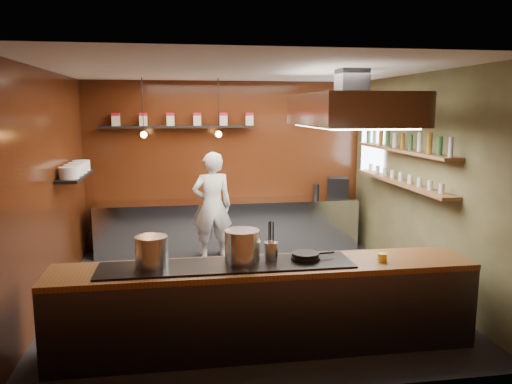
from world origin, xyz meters
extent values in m
plane|color=black|center=(0.00, 0.00, 0.00)|extent=(5.00, 5.00, 0.00)
plane|color=#3F1A0B|center=(0.00, 2.50, 1.50)|extent=(5.00, 0.00, 5.00)
plane|color=#3F1A0B|center=(-2.50, 0.00, 1.50)|extent=(0.00, 5.00, 5.00)
plane|color=#494529|center=(2.50, 0.00, 1.50)|extent=(0.00, 5.00, 5.00)
plane|color=silver|center=(0.00, 0.00, 3.00)|extent=(5.00, 5.00, 0.00)
plane|color=white|center=(2.45, 1.70, 1.90)|extent=(0.00, 1.00, 1.00)
cube|color=silver|center=(0.00, 2.17, 0.45)|extent=(4.60, 0.65, 0.90)
cube|color=#38383D|center=(0.00, -1.60, 0.43)|extent=(4.40, 0.70, 0.86)
cube|color=brown|center=(0.00, -1.60, 0.89)|extent=(4.40, 0.72, 0.06)
cube|color=black|center=(-0.40, -1.60, 0.93)|extent=(2.60, 0.55, 0.02)
cube|color=black|center=(-0.90, 2.36, 2.20)|extent=(2.60, 0.26, 0.04)
cube|color=black|center=(-2.34, 1.00, 1.55)|extent=(0.30, 1.40, 0.04)
cube|color=brown|center=(2.34, 0.30, 1.92)|extent=(0.26, 2.80, 0.04)
cube|color=brown|center=(2.34, 0.30, 1.45)|extent=(0.26, 2.80, 0.04)
cube|color=#38383D|center=(1.30, -0.40, 2.85)|extent=(0.35, 0.35, 0.30)
cube|color=silver|center=(1.30, -0.40, 2.50)|extent=(1.20, 2.00, 0.40)
cube|color=white|center=(1.30, -0.40, 2.29)|extent=(1.00, 1.80, 0.02)
cylinder|color=black|center=(-1.40, 1.70, 2.55)|extent=(0.01, 0.01, 0.90)
sphere|color=orange|center=(-1.40, 1.70, 2.10)|extent=(0.10, 0.10, 0.10)
cylinder|color=black|center=(-0.20, 1.70, 2.55)|extent=(0.01, 0.01, 0.90)
sphere|color=orange|center=(-0.20, 1.70, 2.10)|extent=(0.10, 0.10, 0.10)
cube|color=beige|center=(-1.90, 2.36, 2.31)|extent=(0.13, 0.13, 0.17)
cube|color=maroon|center=(-1.90, 2.36, 2.42)|extent=(0.13, 0.13, 0.05)
cube|color=beige|center=(-1.44, 2.36, 2.31)|extent=(0.13, 0.13, 0.17)
cube|color=maroon|center=(-1.44, 2.36, 2.42)|extent=(0.13, 0.13, 0.05)
cube|color=beige|center=(-0.98, 2.36, 2.31)|extent=(0.13, 0.13, 0.17)
cube|color=maroon|center=(-0.98, 2.36, 2.42)|extent=(0.13, 0.13, 0.05)
cube|color=beige|center=(-0.52, 2.36, 2.31)|extent=(0.13, 0.13, 0.17)
cube|color=maroon|center=(-0.52, 2.36, 2.42)|extent=(0.14, 0.13, 0.05)
cube|color=beige|center=(-0.06, 2.36, 2.31)|extent=(0.13, 0.13, 0.17)
cube|color=maroon|center=(-0.06, 2.36, 2.42)|extent=(0.14, 0.13, 0.05)
cube|color=beige|center=(0.40, 2.36, 2.31)|extent=(0.13, 0.13, 0.17)
cube|color=maroon|center=(0.40, 2.36, 2.42)|extent=(0.14, 0.13, 0.05)
cylinder|color=white|center=(-2.34, 0.55, 1.65)|extent=(0.26, 0.26, 0.16)
cylinder|color=white|center=(-2.34, 0.85, 1.65)|extent=(0.26, 0.26, 0.16)
cylinder|color=white|center=(-2.34, 1.15, 1.65)|extent=(0.26, 0.26, 0.16)
cylinder|color=white|center=(-2.34, 1.45, 1.65)|extent=(0.26, 0.26, 0.16)
cylinder|color=silver|center=(2.34, -1.00, 2.06)|extent=(0.06, 0.06, 0.24)
cylinder|color=#2D5933|center=(2.34, -0.74, 2.06)|extent=(0.06, 0.06, 0.24)
cylinder|color=#8C601E|center=(2.34, -0.48, 2.06)|extent=(0.06, 0.06, 0.24)
cylinder|color=silver|center=(2.34, -0.22, 2.06)|extent=(0.06, 0.06, 0.24)
cylinder|color=#2D5933|center=(2.34, 0.04, 2.06)|extent=(0.06, 0.06, 0.24)
cylinder|color=#8C601E|center=(2.34, 0.30, 2.06)|extent=(0.06, 0.06, 0.24)
cylinder|color=silver|center=(2.34, 0.56, 2.06)|extent=(0.06, 0.06, 0.24)
cylinder|color=#2D5933|center=(2.34, 0.82, 2.06)|extent=(0.06, 0.06, 0.24)
cylinder|color=#8C601E|center=(2.34, 1.08, 2.06)|extent=(0.06, 0.06, 0.24)
cylinder|color=silver|center=(2.34, 1.34, 2.06)|extent=(0.06, 0.06, 0.24)
cylinder|color=#2D5933|center=(2.34, 1.60, 2.06)|extent=(0.06, 0.06, 0.24)
cylinder|color=silver|center=(2.34, -0.85, 1.53)|extent=(0.07, 0.07, 0.13)
cylinder|color=silver|center=(2.34, -0.56, 1.53)|extent=(0.07, 0.07, 0.13)
cylinder|color=silver|center=(2.34, -0.28, 1.53)|extent=(0.07, 0.07, 0.13)
cylinder|color=silver|center=(2.34, 0.01, 1.53)|extent=(0.07, 0.07, 0.13)
cylinder|color=silver|center=(2.34, 0.30, 1.53)|extent=(0.07, 0.07, 0.13)
cylinder|color=silver|center=(2.34, 0.59, 1.53)|extent=(0.07, 0.07, 0.13)
cylinder|color=silver|center=(2.34, 0.87, 1.53)|extent=(0.07, 0.07, 0.13)
cylinder|color=silver|center=(2.34, 1.16, 1.53)|extent=(0.07, 0.07, 0.13)
cylinder|color=silver|center=(2.34, 1.45, 1.53)|extent=(0.07, 0.07, 0.13)
cylinder|color=silver|center=(-1.15, -1.57, 1.10)|extent=(0.37, 0.37, 0.32)
cylinder|color=silver|center=(-0.24, -1.55, 1.11)|extent=(0.39, 0.39, 0.34)
cylinder|color=silver|center=(0.07, -1.53, 1.04)|extent=(0.17, 0.17, 0.20)
cylinder|color=black|center=(0.43, -1.57, 0.96)|extent=(0.31, 0.31, 0.04)
cylinder|color=black|center=(0.43, -1.57, 1.00)|extent=(0.29, 0.29, 0.04)
cylinder|color=black|center=(0.66, -1.55, 1.00)|extent=(0.18, 0.04, 0.02)
cylinder|color=yellow|center=(1.23, -1.70, 0.96)|extent=(0.12, 0.12, 0.09)
cube|color=black|center=(1.99, 2.11, 1.09)|extent=(0.46, 0.45, 0.38)
imported|color=white|center=(-0.32, 1.68, 0.91)|extent=(0.71, 0.51, 1.82)
camera|label=1|loc=(-0.87, -6.49, 2.51)|focal=35.00mm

